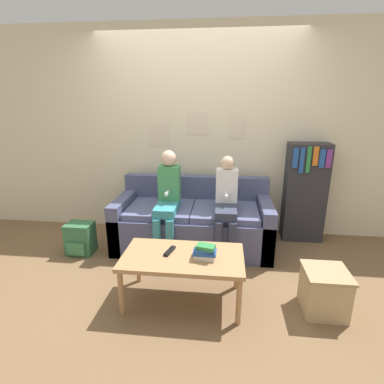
{
  "coord_description": "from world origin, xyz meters",
  "views": [
    {
      "loc": [
        0.36,
        -2.8,
        1.7
      ],
      "look_at": [
        0.0,
        0.4,
        0.72
      ],
      "focal_mm": 28.0,
      "sensor_mm": 36.0,
      "label": 1
    }
  ],
  "objects_px": {
    "person_left": "(168,197)",
    "storage_box": "(324,291)",
    "couch": "(193,223)",
    "coffee_table": "(183,260)",
    "bookshelf": "(305,192)",
    "tv_remote": "(170,251)",
    "backpack": "(80,239)",
    "person_right": "(226,203)"
  },
  "relations": [
    {
      "from": "person_left",
      "to": "backpack",
      "type": "relative_size",
      "value": 3.23
    },
    {
      "from": "couch",
      "to": "person_right",
      "type": "xyz_separation_m",
      "value": [
        0.39,
        -0.2,
        0.34
      ]
    },
    {
      "from": "bookshelf",
      "to": "storage_box",
      "type": "xyz_separation_m",
      "value": [
        -0.14,
        -1.43,
        -0.43
      ]
    },
    {
      "from": "person_left",
      "to": "person_right",
      "type": "distance_m",
      "value": 0.66
    },
    {
      "from": "person_right",
      "to": "bookshelf",
      "type": "xyz_separation_m",
      "value": [
        0.96,
        0.54,
        -0.01
      ]
    },
    {
      "from": "couch",
      "to": "coffee_table",
      "type": "xyz_separation_m",
      "value": [
        0.03,
        -1.08,
        0.11
      ]
    },
    {
      "from": "storage_box",
      "to": "backpack",
      "type": "xyz_separation_m",
      "value": [
        -2.48,
        0.74,
        -0.01
      ]
    },
    {
      "from": "coffee_table",
      "to": "person_right",
      "type": "bearing_deg",
      "value": 68.02
    },
    {
      "from": "bookshelf",
      "to": "backpack",
      "type": "height_order",
      "value": "bookshelf"
    },
    {
      "from": "person_left",
      "to": "bookshelf",
      "type": "xyz_separation_m",
      "value": [
        1.62,
        0.53,
        -0.05
      ]
    },
    {
      "from": "person_left",
      "to": "bookshelf",
      "type": "distance_m",
      "value": 1.7
    },
    {
      "from": "tv_remote",
      "to": "backpack",
      "type": "xyz_separation_m",
      "value": [
        -1.18,
        0.69,
        -0.28
      ]
    },
    {
      "from": "tv_remote",
      "to": "bookshelf",
      "type": "distance_m",
      "value": 2.0
    },
    {
      "from": "coffee_table",
      "to": "bookshelf",
      "type": "height_order",
      "value": "bookshelf"
    },
    {
      "from": "tv_remote",
      "to": "bookshelf",
      "type": "height_order",
      "value": "bookshelf"
    },
    {
      "from": "couch",
      "to": "storage_box",
      "type": "relative_size",
      "value": 4.82
    },
    {
      "from": "person_right",
      "to": "bookshelf",
      "type": "height_order",
      "value": "bookshelf"
    },
    {
      "from": "person_right",
      "to": "bookshelf",
      "type": "distance_m",
      "value": 1.1
    },
    {
      "from": "couch",
      "to": "tv_remote",
      "type": "bearing_deg",
      "value": -95.04
    },
    {
      "from": "person_left",
      "to": "couch",
      "type": "bearing_deg",
      "value": 34.64
    },
    {
      "from": "person_right",
      "to": "backpack",
      "type": "bearing_deg",
      "value": -174.68
    },
    {
      "from": "tv_remote",
      "to": "storage_box",
      "type": "relative_size",
      "value": 0.46
    },
    {
      "from": "person_left",
      "to": "bookshelf",
      "type": "relative_size",
      "value": 0.96
    },
    {
      "from": "storage_box",
      "to": "person_left",
      "type": "bearing_deg",
      "value": 148.63
    },
    {
      "from": "couch",
      "to": "coffee_table",
      "type": "bearing_deg",
      "value": -88.48
    },
    {
      "from": "coffee_table",
      "to": "storage_box",
      "type": "bearing_deg",
      "value": -0.28
    },
    {
      "from": "bookshelf",
      "to": "person_left",
      "type": "bearing_deg",
      "value": -162.03
    },
    {
      "from": "couch",
      "to": "person_left",
      "type": "height_order",
      "value": "person_left"
    },
    {
      "from": "coffee_table",
      "to": "tv_remote",
      "type": "height_order",
      "value": "tv_remote"
    },
    {
      "from": "person_right",
      "to": "coffee_table",
      "type": "bearing_deg",
      "value": -111.98
    },
    {
      "from": "couch",
      "to": "storage_box",
      "type": "xyz_separation_m",
      "value": [
        1.21,
        -1.09,
        -0.1
      ]
    },
    {
      "from": "couch",
      "to": "storage_box",
      "type": "distance_m",
      "value": 1.63
    },
    {
      "from": "coffee_table",
      "to": "person_left",
      "type": "height_order",
      "value": "person_left"
    },
    {
      "from": "bookshelf",
      "to": "couch",
      "type": "bearing_deg",
      "value": -165.88
    },
    {
      "from": "person_left",
      "to": "storage_box",
      "type": "bearing_deg",
      "value": -31.37
    },
    {
      "from": "person_left",
      "to": "tv_remote",
      "type": "distance_m",
      "value": 0.9
    },
    {
      "from": "coffee_table",
      "to": "bookshelf",
      "type": "relative_size",
      "value": 0.84
    },
    {
      "from": "bookshelf",
      "to": "person_right",
      "type": "bearing_deg",
      "value": -150.96
    },
    {
      "from": "person_left",
      "to": "tv_remote",
      "type": "height_order",
      "value": "person_left"
    },
    {
      "from": "coffee_table",
      "to": "backpack",
      "type": "relative_size",
      "value": 2.83
    },
    {
      "from": "couch",
      "to": "bookshelf",
      "type": "distance_m",
      "value": 1.43
    },
    {
      "from": "bookshelf",
      "to": "coffee_table",
      "type": "bearing_deg",
      "value": -132.93
    }
  ]
}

